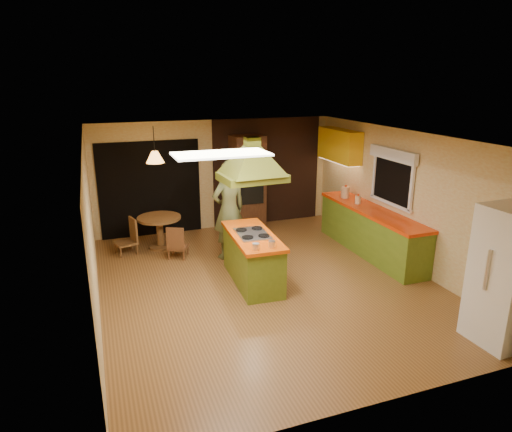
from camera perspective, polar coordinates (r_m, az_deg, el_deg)
name	(u,v)px	position (r m, az deg, el deg)	size (l,w,h in m)	color
ground	(267,283)	(7.98, 1.37, -8.33)	(6.50, 6.50, 0.00)	brown
room_walls	(267,214)	(7.52, 1.43, 0.30)	(5.50, 6.50, 6.50)	beige
ceiling_plane	(268,137)	(7.26, 1.51, 9.79)	(6.50, 6.50, 0.00)	silver
brick_panel	(267,172)	(10.89, 1.40, 5.58)	(2.64, 0.03, 2.50)	#381E14
nook_opening	(150,189)	(10.28, -13.08, 3.30)	(2.20, 0.03, 2.10)	black
right_counter	(371,231)	(9.38, 14.13, -1.84)	(0.62, 3.05, 0.92)	olive
upper_cabinets	(339,145)	(10.42, 10.38, 8.70)	(0.34, 1.40, 0.70)	yellow
window_right	(393,167)	(9.03, 16.74, 5.84)	(0.12, 1.35, 1.06)	black
fluor_panel	(221,154)	(5.79, -4.37, 7.72)	(1.20, 0.60, 0.03)	white
kitchen_island	(253,258)	(7.85, -0.44, -5.23)	(0.79, 1.77, 0.89)	olive
range_hood	(252,153)	(7.36, -0.47, 7.93)	(1.07, 0.80, 0.79)	olive
man	(229,210)	(8.76, -3.41, 0.77)	(0.70, 0.46, 1.93)	#51582E
refrigerator	(510,276)	(6.82, 29.13, -6.60)	(0.77, 0.73, 1.87)	white
wall_oven	(248,183)	(10.46, -1.07, 4.16)	(0.73, 0.62, 2.16)	#4C2A18
dining_table	(160,226)	(9.58, -11.97, -1.25)	(0.89, 0.89, 0.67)	brown
chair_left	(125,237)	(9.46, -16.03, -2.49)	(0.39, 0.39, 0.72)	brown
chair_near	(178,241)	(9.05, -9.74, -3.13)	(0.36, 0.36, 0.66)	brown
pendant_lamp	(155,157)	(9.24, -12.51, 7.21)	(0.35, 0.35, 0.23)	#FF9E3F
canister_large	(346,192)	(9.95, 11.13, 2.93)	(0.17, 0.17, 0.24)	beige
canister_medium	(344,193)	(9.99, 10.99, 2.89)	(0.15, 0.15, 0.21)	beige
canister_small	(358,200)	(9.55, 12.64, 1.99)	(0.12, 0.12, 0.16)	#F4E9C4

